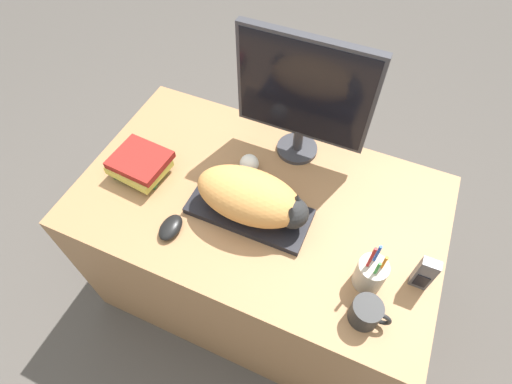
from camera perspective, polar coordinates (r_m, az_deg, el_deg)
name	(u,v)px	position (r m, az deg, el deg)	size (l,w,h in m)	color
ground_plane	(223,358)	(1.89, -4.72, -22.52)	(12.00, 12.00, 0.00)	#4C4742
desk	(258,248)	(1.68, 0.30, -8.03)	(1.26, 0.76, 0.71)	#9E7047
keyboard	(249,211)	(1.33, -0.99, -2.78)	(0.41, 0.18, 0.02)	black
cat	(253,197)	(1.26, -0.47, -0.77)	(0.38, 0.19, 0.15)	#D18C47
monitor	(303,94)	(1.34, 6.79, 13.72)	(0.46, 0.15, 0.48)	#333338
computer_mouse	(171,227)	(1.32, -12.10, -4.97)	(0.07, 0.10, 0.03)	black
coffee_mug	(366,313)	(1.19, 15.50, -16.29)	(0.11, 0.09, 0.08)	black
pen_cup	(370,274)	(1.22, 16.03, -11.13)	(0.09, 0.09, 0.20)	#B2A893
baseball	(249,164)	(1.43, -0.97, 4.07)	(0.07, 0.07, 0.07)	silver
phone	(424,274)	(1.26, 22.92, -10.71)	(0.05, 0.03, 0.13)	#4C4C51
book_stack	(140,165)	(1.47, -16.23, 3.74)	(0.20, 0.18, 0.08)	#2D6B38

